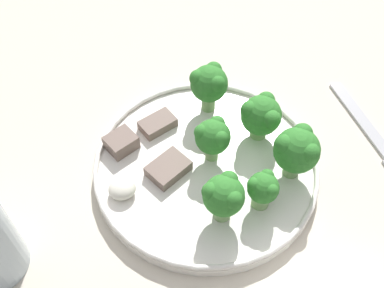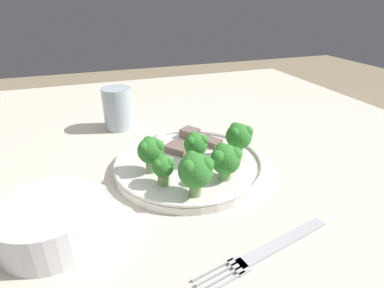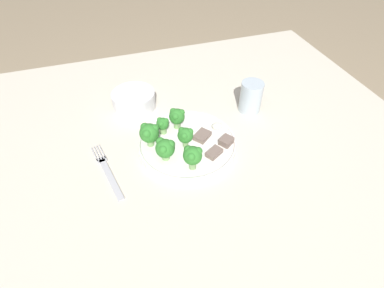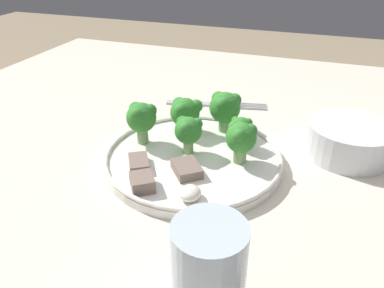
{
  "view_description": "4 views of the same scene",
  "coord_description": "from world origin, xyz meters",
  "px_view_note": "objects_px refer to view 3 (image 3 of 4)",
  "views": [
    {
      "loc": [
        0.01,
        0.31,
        1.13
      ],
      "look_at": [
        -0.02,
        0.01,
        0.74
      ],
      "focal_mm": 42.0,
      "sensor_mm": 36.0,
      "label": 1
    },
    {
      "loc": [
        -0.46,
        0.16,
        0.97
      ],
      "look_at": [
        -0.02,
        0.01,
        0.74
      ],
      "focal_mm": 28.0,
      "sensor_mm": 36.0,
      "label": 2
    },
    {
      "loc": [
        -0.19,
        -0.51,
        1.25
      ],
      "look_at": [
        -0.03,
        0.0,
        0.72
      ],
      "focal_mm": 28.0,
      "sensor_mm": 36.0,
      "label": 3
    },
    {
      "loc": [
        0.4,
        0.17,
        0.99
      ],
      "look_at": [
        -0.01,
        0.03,
        0.75
      ],
      "focal_mm": 35.0,
      "sensor_mm": 36.0,
      "label": 4
    }
  ],
  "objects_px": {
    "cream_bowl": "(134,100)",
    "drinking_glass": "(251,98)",
    "dinner_plate": "(187,143)",
    "fork": "(107,172)"
  },
  "relations": [
    {
      "from": "dinner_plate",
      "to": "drinking_glass",
      "type": "height_order",
      "value": "drinking_glass"
    },
    {
      "from": "cream_bowl",
      "to": "drinking_glass",
      "type": "bearing_deg",
      "value": -20.58
    },
    {
      "from": "dinner_plate",
      "to": "cream_bowl",
      "type": "height_order",
      "value": "cream_bowl"
    },
    {
      "from": "dinner_plate",
      "to": "fork",
      "type": "bearing_deg",
      "value": -172.68
    },
    {
      "from": "fork",
      "to": "drinking_glass",
      "type": "bearing_deg",
      "value": 15.19
    },
    {
      "from": "dinner_plate",
      "to": "fork",
      "type": "distance_m",
      "value": 0.21
    },
    {
      "from": "cream_bowl",
      "to": "drinking_glass",
      "type": "distance_m",
      "value": 0.34
    },
    {
      "from": "dinner_plate",
      "to": "drinking_glass",
      "type": "distance_m",
      "value": 0.24
    },
    {
      "from": "fork",
      "to": "drinking_glass",
      "type": "relative_size",
      "value": 2.09
    },
    {
      "from": "fork",
      "to": "dinner_plate",
      "type": "bearing_deg",
      "value": 7.32
    }
  ]
}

